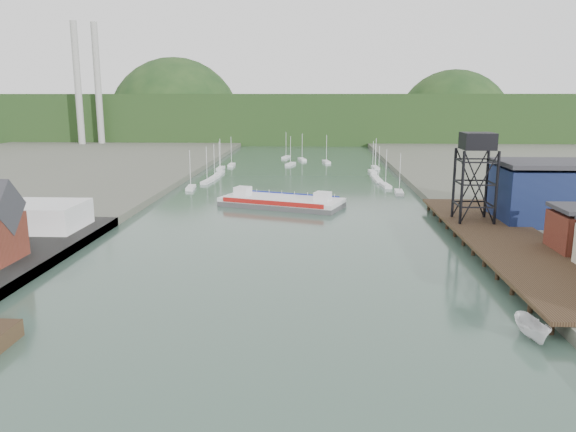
# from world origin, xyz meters

# --- Properties ---
(ground) EXTENTS (600.00, 600.00, 0.00)m
(ground) POSITION_xyz_m (0.00, 0.00, 0.00)
(ground) COLOR #2B433C
(ground) RESTS_ON ground
(east_pier) EXTENTS (14.00, 70.00, 2.45)m
(east_pier) POSITION_xyz_m (37.00, 45.00, 1.90)
(east_pier) COLOR black
(east_pier) RESTS_ON ground
(white_shed) EXTENTS (18.00, 12.00, 4.50)m
(white_shed) POSITION_xyz_m (-44.00, 50.00, 3.85)
(white_shed) COLOR silver
(white_shed) RESTS_ON west_quay
(lift_tower) EXTENTS (6.50, 6.50, 16.00)m
(lift_tower) POSITION_xyz_m (35.00, 58.00, 15.65)
(lift_tower) COLOR black
(lift_tower) RESTS_ON east_pier
(blue_shed) EXTENTS (20.50, 14.50, 11.30)m
(blue_shed) POSITION_xyz_m (50.00, 60.00, 7.06)
(blue_shed) COLOR #0C1236
(blue_shed) RESTS_ON east_land
(marina_sailboats) EXTENTS (57.71, 92.65, 0.90)m
(marina_sailboats) POSITION_xyz_m (0.08, 138.46, 0.35)
(marina_sailboats) COLOR silver
(marina_sailboats) RESTS_ON ground
(smokestacks) EXTENTS (11.20, 8.20, 60.00)m
(smokestacks) POSITION_xyz_m (-106.00, 232.50, 30.00)
(smokestacks) COLOR #A2A19C
(smokestacks) RESTS_ON ground
(distant_hills) EXTENTS (500.00, 120.00, 80.00)m
(distant_hills) POSITION_xyz_m (-3.98, 301.35, 10.38)
(distant_hills) COLOR black
(distant_hills) RESTS_ON ground
(chain_ferry) EXTENTS (29.33, 19.39, 3.93)m
(chain_ferry) POSITION_xyz_m (-1.55, 80.71, 1.13)
(chain_ferry) COLOR #464648
(chain_ferry) RESTS_ON ground
(motorboat) EXTENTS (2.84, 6.15, 2.30)m
(motorboat) POSITION_xyz_m (28.42, 10.44, 1.15)
(motorboat) COLOR silver
(motorboat) RESTS_ON ground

